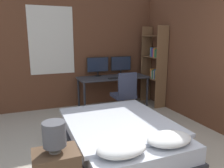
{
  "coord_description": "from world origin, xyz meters",
  "views": [
    {
      "loc": [
        -1.36,
        -1.4,
        1.66
      ],
      "look_at": [
        0.19,
        2.47,
        0.75
      ],
      "focal_mm": 35.0,
      "sensor_mm": 36.0,
      "label": 1
    }
  ],
  "objects": [
    {
      "name": "wall_back",
      "position": [
        -0.01,
        3.71,
        1.35
      ],
      "size": [
        12.0,
        0.08,
        2.7
      ],
      "color": "brown",
      "rests_on": "ground_plane"
    },
    {
      "name": "monitor_right",
      "position": [
        0.86,
        3.54,
        0.99
      ],
      "size": [
        0.54,
        0.16,
        0.45
      ],
      "color": "black",
      "rests_on": "desk"
    },
    {
      "name": "desk",
      "position": [
        0.56,
        3.31,
        0.65
      ],
      "size": [
        1.66,
        0.66,
        0.73
      ],
      "color": "#38383D",
      "rests_on": "ground_plane"
    },
    {
      "name": "bedside_lamp",
      "position": [
        -1.15,
        0.62,
        0.73
      ],
      "size": [
        0.23,
        0.23,
        0.31
      ],
      "color": "gray",
      "rests_on": "nightstand"
    },
    {
      "name": "computer_mouse",
      "position": [
        0.85,
        3.09,
        0.74
      ],
      "size": [
        0.07,
        0.05,
        0.04
      ],
      "color": "black",
      "rests_on": "desk"
    },
    {
      "name": "bookshelf",
      "position": [
        1.54,
        3.05,
        1.03
      ],
      "size": [
        0.29,
        0.7,
        1.9
      ],
      "color": "brown",
      "rests_on": "ground_plane"
    },
    {
      "name": "office_chair",
      "position": [
        0.48,
        2.51,
        0.39
      ],
      "size": [
        0.52,
        0.52,
        0.97
      ],
      "color": "black",
      "rests_on": "ground_plane"
    },
    {
      "name": "wall_side_right",
      "position": [
        1.74,
        1.5,
        1.35
      ],
      "size": [
        0.06,
        12.0,
        2.7
      ],
      "color": "brown",
      "rests_on": "ground_plane"
    },
    {
      "name": "bed",
      "position": [
        -0.18,
        1.2,
        0.25
      ],
      "size": [
        1.42,
        1.9,
        0.56
      ],
      "color": "#2D2D33",
      "rests_on": "ground_plane"
    },
    {
      "name": "monitor_left",
      "position": [
        0.26,
        3.54,
        0.99
      ],
      "size": [
        0.54,
        0.16,
        0.45
      ],
      "color": "black",
      "rests_on": "desk"
    },
    {
      "name": "keyboard",
      "position": [
        0.56,
        3.09,
        0.74
      ],
      "size": [
        0.39,
        0.13,
        0.02
      ],
      "color": "black",
      "rests_on": "desk"
    }
  ]
}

